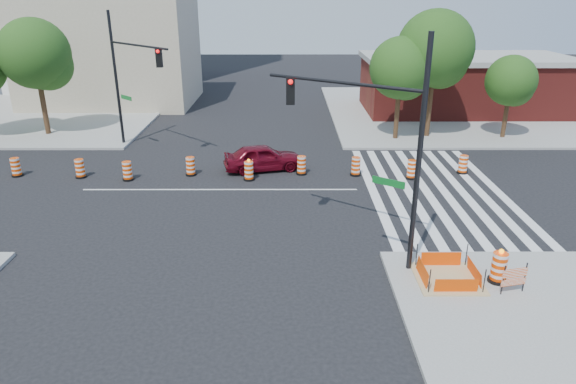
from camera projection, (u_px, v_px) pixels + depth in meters
name	position (u px, v px, depth m)	size (l,w,h in m)	color
ground	(220.00, 190.00, 26.21)	(120.00, 120.00, 0.00)	black
sidewalk_ne	(461.00, 111.00, 42.96)	(22.00, 22.00, 0.15)	gray
sidewalk_nw	(31.00, 111.00, 42.91)	(22.00, 22.00, 0.15)	gray
crosswalk_east	(434.00, 189.00, 26.22)	(6.75, 13.50, 0.01)	silver
lane_centerline	(220.00, 190.00, 26.21)	(14.00, 0.12, 0.01)	silver
excavation_pit	(448.00, 277.00, 17.76)	(2.20, 2.20, 0.90)	tan
brick_storefront	(464.00, 84.00, 42.14)	(16.50, 8.50, 4.60)	maroon
beige_midrise	(111.00, 46.00, 44.84)	(14.00, 10.00, 10.00)	tan
red_coupe	(263.00, 157.00, 28.82)	(1.75, 4.35, 1.48)	#5C0715
signal_pole_se	(374.00, 129.00, 17.66)	(5.14, 3.69, 8.19)	black
signal_pole_nw	(129.00, 69.00, 30.92)	(4.53, 4.51, 8.26)	black
pit_drum	(499.00, 268.00, 17.46)	(0.64, 0.64, 1.25)	black
barricade	(514.00, 277.00, 16.78)	(0.89, 0.25, 1.06)	#EA4304
tree_north_b	(36.00, 58.00, 34.13)	(4.66, 4.66, 7.92)	#382314
tree_north_c	(401.00, 72.00, 33.28)	(4.02, 4.02, 6.83)	#382314
tree_north_d	(435.00, 53.00, 33.46)	(4.99, 4.99, 8.47)	#382314
tree_north_e	(511.00, 83.00, 33.83)	(3.34, 3.31, 5.63)	#382314
median_drum_0	(16.00, 168.00, 27.95)	(0.60, 0.60, 1.02)	black
median_drum_1	(80.00, 169.00, 27.75)	(0.60, 0.60, 1.02)	black
median_drum_2	(127.00, 172.00, 27.37)	(0.60, 0.60, 1.02)	black
median_drum_3	(191.00, 167.00, 28.11)	(0.60, 0.60, 1.02)	black
median_drum_4	(249.00, 171.00, 27.38)	(0.60, 0.60, 1.18)	black
median_drum_5	(302.00, 166.00, 28.26)	(0.60, 0.60, 1.02)	black
median_drum_6	(356.00, 167.00, 28.09)	(0.60, 0.60, 1.02)	black
median_drum_7	(412.00, 170.00, 27.60)	(0.60, 0.60, 1.02)	black
median_drum_8	(463.00, 165.00, 28.40)	(0.60, 0.60, 1.02)	black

